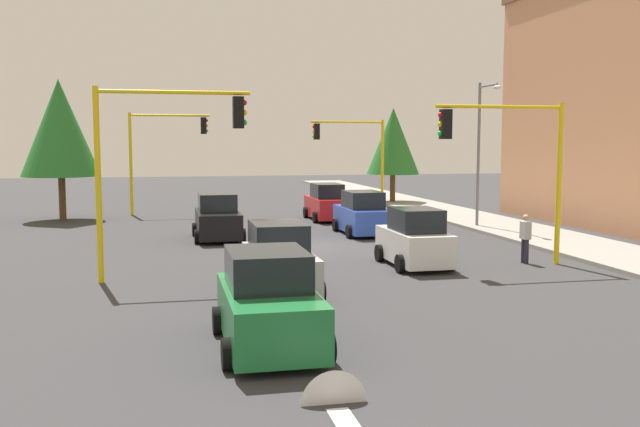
{
  "coord_description": "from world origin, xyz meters",
  "views": [
    {
      "loc": [
        27.56,
        -5.54,
        4.17
      ],
      "look_at": [
        -1.02,
        0.72,
        1.2
      ],
      "focal_mm": 39.48,
      "sensor_mm": 36.0,
      "label": 1
    }
  ],
  "objects_px": {
    "car_blue": "(362,215)",
    "car_green": "(268,304)",
    "traffic_signal_near_left": "(510,151)",
    "tree_opposite_side": "(60,128)",
    "car_red": "(326,203)",
    "pedestrian_crossing": "(525,237)",
    "traffic_signal_far_right": "(162,143)",
    "car_black": "(218,218)",
    "car_white": "(414,240)",
    "traffic_signal_near_right": "(160,145)",
    "tree_roadside_far": "(393,141)",
    "traffic_signal_far_left": "(354,146)",
    "car_silver": "(279,262)",
    "street_lamp_curbside": "(482,139)"
  },
  "relations": [
    {
      "from": "car_blue",
      "to": "car_green",
      "type": "bearing_deg",
      "value": -21.84
    },
    {
      "from": "traffic_signal_near_left",
      "to": "car_blue",
      "type": "relative_size",
      "value": 1.35
    },
    {
      "from": "tree_opposite_side",
      "to": "car_red",
      "type": "height_order",
      "value": "tree_opposite_side"
    },
    {
      "from": "pedestrian_crossing",
      "to": "tree_opposite_side",
      "type": "bearing_deg",
      "value": -135.2
    },
    {
      "from": "traffic_signal_far_right",
      "to": "car_black",
      "type": "distance_m",
      "value": 11.89
    },
    {
      "from": "car_white",
      "to": "traffic_signal_near_right",
      "type": "bearing_deg",
      "value": -85.63
    },
    {
      "from": "tree_opposite_side",
      "to": "car_black",
      "type": "distance_m",
      "value": 12.59
    },
    {
      "from": "car_white",
      "to": "car_red",
      "type": "xyz_separation_m",
      "value": [
        -14.46,
        0.26,
        0.0
      ]
    },
    {
      "from": "tree_roadside_far",
      "to": "pedestrian_crossing",
      "type": "relative_size",
      "value": 3.81
    },
    {
      "from": "tree_roadside_far",
      "to": "car_green",
      "type": "bearing_deg",
      "value": -22.45
    },
    {
      "from": "traffic_signal_far_right",
      "to": "car_white",
      "type": "height_order",
      "value": "traffic_signal_far_right"
    },
    {
      "from": "traffic_signal_far_right",
      "to": "car_red",
      "type": "bearing_deg",
      "value": 60.18
    },
    {
      "from": "tree_roadside_far",
      "to": "car_white",
      "type": "bearing_deg",
      "value": -16.51
    },
    {
      "from": "car_green",
      "to": "car_red",
      "type": "xyz_separation_m",
      "value": [
        -22.71,
        6.4,
        -0.0
      ]
    },
    {
      "from": "car_red",
      "to": "car_green",
      "type": "bearing_deg",
      "value": -15.75
    },
    {
      "from": "tree_opposite_side",
      "to": "traffic_signal_near_right",
      "type": "bearing_deg",
      "value": 16.36
    },
    {
      "from": "traffic_signal_far_left",
      "to": "car_black",
      "type": "height_order",
      "value": "traffic_signal_far_left"
    },
    {
      "from": "car_red",
      "to": "pedestrian_crossing",
      "type": "bearing_deg",
      "value": 14.0
    },
    {
      "from": "tree_roadside_far",
      "to": "car_green",
      "type": "xyz_separation_m",
      "value": [
        31.62,
        -13.06,
        -3.34
      ]
    },
    {
      "from": "traffic_signal_near_right",
      "to": "car_blue",
      "type": "relative_size",
      "value": 1.43
    },
    {
      "from": "traffic_signal_far_left",
      "to": "car_red",
      "type": "distance_m",
      "value": 6.43
    },
    {
      "from": "car_green",
      "to": "car_silver",
      "type": "bearing_deg",
      "value": 168.46
    },
    {
      "from": "pedestrian_crossing",
      "to": "car_green",
      "type": "bearing_deg",
      "value": -51.61
    },
    {
      "from": "traffic_signal_near_right",
      "to": "pedestrian_crossing",
      "type": "xyz_separation_m",
      "value": [
        -0.36,
        12.23,
        -3.19
      ]
    },
    {
      "from": "car_red",
      "to": "pedestrian_crossing",
      "type": "xyz_separation_m",
      "value": [
        14.73,
        3.67,
        0.01
      ]
    },
    {
      "from": "car_silver",
      "to": "street_lamp_curbside",
      "type": "bearing_deg",
      "value": 136.36
    },
    {
      "from": "tree_roadside_far",
      "to": "tree_opposite_side",
      "type": "relative_size",
      "value": 0.86
    },
    {
      "from": "tree_opposite_side",
      "to": "traffic_signal_far_left",
      "type": "bearing_deg",
      "value": 96.84
    },
    {
      "from": "traffic_signal_far_left",
      "to": "car_black",
      "type": "distance_m",
      "value": 14.74
    },
    {
      "from": "traffic_signal_near_left",
      "to": "car_white",
      "type": "height_order",
      "value": "traffic_signal_near_left"
    },
    {
      "from": "traffic_signal_far_left",
      "to": "traffic_signal_near_left",
      "type": "bearing_deg",
      "value": -0.03
    },
    {
      "from": "car_green",
      "to": "car_red",
      "type": "bearing_deg",
      "value": 164.25
    },
    {
      "from": "tree_roadside_far",
      "to": "car_blue",
      "type": "bearing_deg",
      "value": -23.11
    },
    {
      "from": "tree_roadside_far",
      "to": "car_blue",
      "type": "relative_size",
      "value": 1.6
    },
    {
      "from": "car_silver",
      "to": "pedestrian_crossing",
      "type": "distance_m",
      "value": 9.59
    },
    {
      "from": "car_blue",
      "to": "car_black",
      "type": "xyz_separation_m",
      "value": [
        0.2,
        -6.51,
        0.0
      ]
    },
    {
      "from": "traffic_signal_far_right",
      "to": "traffic_signal_near_right",
      "type": "bearing_deg",
      "value": 0.03
    },
    {
      "from": "pedestrian_crossing",
      "to": "traffic_signal_near_right",
      "type": "bearing_deg",
      "value": -88.3
    },
    {
      "from": "car_white",
      "to": "car_green",
      "type": "bearing_deg",
      "value": -36.64
    },
    {
      "from": "street_lamp_curbside",
      "to": "pedestrian_crossing",
      "type": "xyz_separation_m",
      "value": [
        9.25,
        -2.69,
        -3.44
      ]
    },
    {
      "from": "traffic_signal_far_right",
      "to": "car_silver",
      "type": "bearing_deg",
      "value": 7.92
    },
    {
      "from": "street_lamp_curbside",
      "to": "car_blue",
      "type": "distance_m",
      "value": 7.03
    },
    {
      "from": "traffic_signal_near_right",
      "to": "car_black",
      "type": "relative_size",
      "value": 1.44
    },
    {
      "from": "tree_roadside_far",
      "to": "car_black",
      "type": "bearing_deg",
      "value": -40.34
    },
    {
      "from": "tree_roadside_far",
      "to": "tree_opposite_side",
      "type": "xyz_separation_m",
      "value": [
        6.0,
        -20.5,
        0.68
      ]
    },
    {
      "from": "car_white",
      "to": "car_silver",
      "type": "distance_m",
      "value": 6.14
    },
    {
      "from": "traffic_signal_far_left",
      "to": "traffic_signal_near_right",
      "type": "bearing_deg",
      "value": -29.67
    },
    {
      "from": "traffic_signal_far_right",
      "to": "car_red",
      "type": "distance_m",
      "value": 10.39
    },
    {
      "from": "traffic_signal_near_right",
      "to": "car_silver",
      "type": "xyz_separation_m",
      "value": [
        2.73,
        3.15,
        -3.2
      ]
    },
    {
      "from": "traffic_signal_far_right",
      "to": "traffic_signal_near_left",
      "type": "relative_size",
      "value": 1.07
    }
  ]
}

